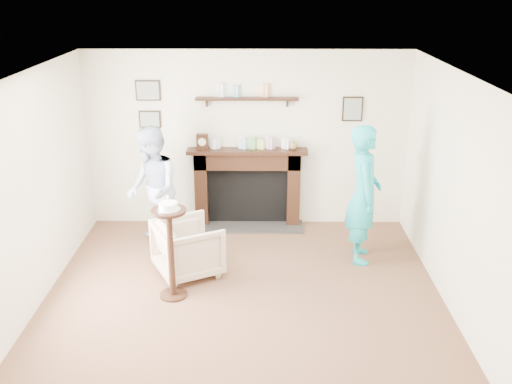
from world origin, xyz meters
TOP-DOWN VIEW (x-y plane):
  - ground at (0.00, 0.00)m, footprint 5.00×5.00m
  - room_shell at (-0.00, 0.69)m, footprint 4.54×5.02m
  - armchair at (-0.69, 0.94)m, footprint 0.98×0.97m
  - man at (-1.21, 1.62)m, footprint 0.87×0.97m
  - woman at (1.47, 1.35)m, footprint 0.47×0.67m
  - pedestal_table at (-0.80, 0.40)m, footprint 0.38×0.38m

SIDE VIEW (x-z plane):
  - ground at x=0.00m, z-range 0.00..0.00m
  - armchair at x=-0.69m, z-range -0.33..0.33m
  - man at x=-1.21m, z-range -0.83..0.83m
  - woman at x=1.47m, z-range -0.88..0.88m
  - pedestal_table at x=-0.80m, z-range 0.14..1.36m
  - room_shell at x=0.00m, z-range 0.36..2.88m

